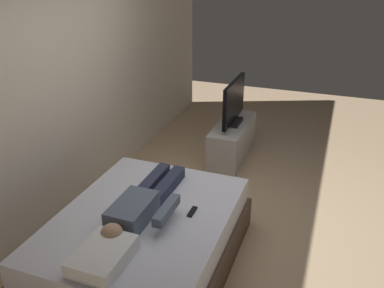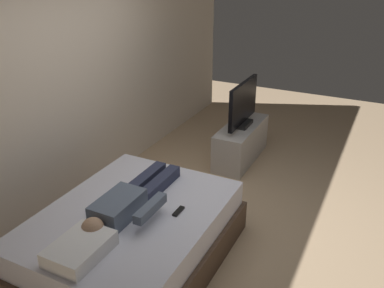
{
  "view_description": "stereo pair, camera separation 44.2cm",
  "coord_description": "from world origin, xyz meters",
  "px_view_note": "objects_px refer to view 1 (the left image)",
  "views": [
    {
      "loc": [
        -3.33,
        -0.88,
        2.55
      ],
      "look_at": [
        0.44,
        0.52,
        0.69
      ],
      "focal_mm": 38.33,
      "sensor_mm": 36.0,
      "label": 1
    },
    {
      "loc": [
        -3.15,
        -1.28,
        2.55
      ],
      "look_at": [
        0.44,
        0.52,
        0.69
      ],
      "focal_mm": 38.33,
      "sensor_mm": 36.0,
      "label": 2
    }
  ],
  "objects_px": {
    "remote": "(192,212)",
    "tv": "(234,103)",
    "bed": "(145,241)",
    "pillow": "(103,256)",
    "tv_stand": "(232,140)",
    "person": "(141,205)"
  },
  "relations": [
    {
      "from": "remote",
      "to": "tv",
      "type": "relative_size",
      "value": 0.17
    },
    {
      "from": "bed",
      "to": "pillow",
      "type": "relative_size",
      "value": 3.97
    },
    {
      "from": "remote",
      "to": "pillow",
      "type": "bearing_deg",
      "value": 155.09
    },
    {
      "from": "remote",
      "to": "tv",
      "type": "height_order",
      "value": "tv"
    },
    {
      "from": "tv",
      "to": "pillow",
      "type": "bearing_deg",
      "value": 177.32
    },
    {
      "from": "bed",
      "to": "tv",
      "type": "xyz_separation_m",
      "value": [
        2.38,
        -0.14,
        0.52
      ]
    },
    {
      "from": "bed",
      "to": "tv_stand",
      "type": "bearing_deg",
      "value": -3.39
    },
    {
      "from": "person",
      "to": "bed",
      "type": "bearing_deg",
      "value": -136.49
    },
    {
      "from": "bed",
      "to": "tv_stand",
      "type": "relative_size",
      "value": 1.73
    },
    {
      "from": "remote",
      "to": "person",
      "type": "bearing_deg",
      "value": 110.47
    },
    {
      "from": "person",
      "to": "remote",
      "type": "xyz_separation_m",
      "value": [
        0.15,
        -0.4,
        -0.07
      ]
    },
    {
      "from": "bed",
      "to": "pillow",
      "type": "distance_m",
      "value": 0.72
    },
    {
      "from": "bed",
      "to": "pillow",
      "type": "height_order",
      "value": "pillow"
    },
    {
      "from": "bed",
      "to": "tv_stand",
      "type": "distance_m",
      "value": 2.38
    },
    {
      "from": "tv_stand",
      "to": "person",
      "type": "bearing_deg",
      "value": 175.9
    },
    {
      "from": "bed",
      "to": "tv_stand",
      "type": "height_order",
      "value": "bed"
    },
    {
      "from": "remote",
      "to": "tv",
      "type": "distance_m",
      "value": 2.22
    },
    {
      "from": "remote",
      "to": "tv_stand",
      "type": "xyz_separation_m",
      "value": [
        2.2,
        0.24,
        -0.3
      ]
    },
    {
      "from": "bed",
      "to": "remote",
      "type": "distance_m",
      "value": 0.51
    },
    {
      "from": "tv_stand",
      "to": "tv",
      "type": "bearing_deg",
      "value": -165.96
    },
    {
      "from": "remote",
      "to": "tv_stand",
      "type": "distance_m",
      "value": 2.23
    },
    {
      "from": "person",
      "to": "pillow",
      "type": "bearing_deg",
      "value": -177.63
    }
  ]
}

